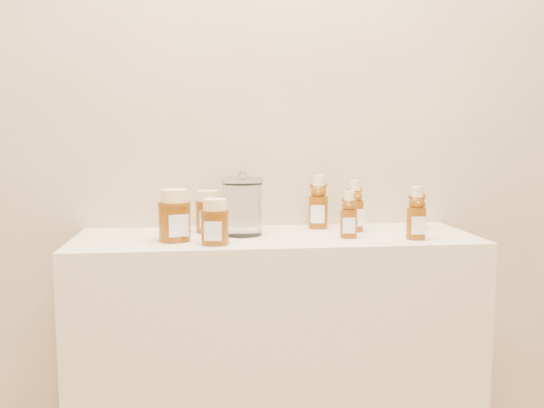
{
  "coord_description": "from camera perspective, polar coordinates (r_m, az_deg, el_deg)",
  "views": [
    {
      "loc": [
        -0.21,
        -0.15,
        1.2
      ],
      "look_at": [
        -0.02,
        1.52,
        1.0
      ],
      "focal_mm": 38.0,
      "sensor_mm": 36.0,
      "label": 1
    }
  ],
  "objects": [
    {
      "name": "bear_bottle_back_mid",
      "position": [
        1.82,
        8.16,
        0.15
      ],
      "size": [
        0.07,
        0.07,
        0.18
      ],
      "primitive_type": null,
      "rotation": [
        0.0,
        0.0,
        0.22
      ],
      "color": "#642F07",
      "rests_on": "display_table"
    },
    {
      "name": "glass_canister",
      "position": [
        1.73,
        -2.94,
        0.0
      ],
      "size": [
        0.15,
        0.15,
        0.19
      ],
      "primitive_type": null,
      "rotation": [
        0.0,
        0.0,
        0.19
      ],
      "color": "white",
      "rests_on": "display_table"
    },
    {
      "name": "bear_bottle_back_right",
      "position": [
        1.9,
        14.26,
        -0.12
      ],
      "size": [
        0.06,
        0.06,
        0.16
      ],
      "primitive_type": null,
      "rotation": [
        0.0,
        0.0,
        -0.16
      ],
      "color": "#642F07",
      "rests_on": "display_table"
    },
    {
      "name": "honey_jar_front",
      "position": [
        1.6,
        -5.67,
        -1.76
      ],
      "size": [
        0.09,
        0.09,
        0.13
      ],
      "primitive_type": null,
      "rotation": [
        0.0,
        0.0,
        -0.17
      ],
      "color": "#642F07",
      "rests_on": "display_table"
    },
    {
      "name": "bear_bottle_back_left",
      "position": [
        1.87,
        4.62,
        0.57
      ],
      "size": [
        0.08,
        0.08,
        0.2
      ],
      "primitive_type": null,
      "rotation": [
        0.0,
        0.0,
        -0.27
      ],
      "color": "#642F07",
      "rests_on": "display_table"
    },
    {
      "name": "bear_bottle_front_left",
      "position": [
        1.71,
        7.63,
        -0.72
      ],
      "size": [
        0.06,
        0.06,
        0.16
      ],
      "primitive_type": null,
      "rotation": [
        0.0,
        0.0,
        -0.22
      ],
      "color": "#642F07",
      "rests_on": "display_table"
    },
    {
      "name": "wall_back",
      "position": [
        1.91,
        -0.35,
        11.31
      ],
      "size": [
        3.5,
        0.02,
        2.7
      ],
      "primitive_type": "cube",
      "color": "tan",
      "rests_on": "ground"
    },
    {
      "name": "display_table",
      "position": [
        1.87,
        0.37,
        -16.88
      ],
      "size": [
        1.2,
        0.4,
        0.9
      ],
      "primitive_type": "cube",
      "color": "beige",
      "rests_on": "ground"
    },
    {
      "name": "honey_jar_left",
      "position": [
        1.66,
        -9.65,
        -1.1
      ],
      "size": [
        0.12,
        0.12,
        0.15
      ],
      "primitive_type": null,
      "rotation": [
        0.0,
        0.0,
        0.31
      ],
      "color": "#642F07",
      "rests_on": "display_table"
    },
    {
      "name": "honey_jar_back",
      "position": [
        1.8,
        -6.32,
        -0.73
      ],
      "size": [
        0.09,
        0.09,
        0.13
      ],
      "primitive_type": null,
      "rotation": [
        0.0,
        0.0,
        -0.06
      ],
      "color": "#642F07",
      "rests_on": "display_table"
    },
    {
      "name": "bear_bottle_front_right",
      "position": [
        1.72,
        14.13,
        -0.53
      ],
      "size": [
        0.07,
        0.07,
        0.17
      ],
      "primitive_type": null,
      "rotation": [
        0.0,
        0.0,
        -0.13
      ],
      "color": "#642F07",
      "rests_on": "display_table"
    }
  ]
}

